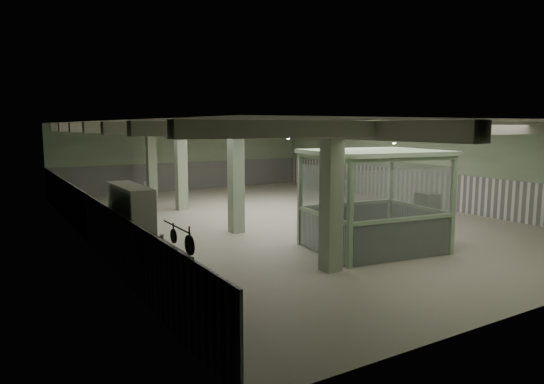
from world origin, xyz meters
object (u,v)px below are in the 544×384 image
prep_counter (139,255)px  guard_booth (374,184)px  filing_cabinet (426,217)px  walkin_cooler (133,231)px

prep_counter → guard_booth: (6.31, -1.13, 1.41)m
filing_cabinet → walkin_cooler: bearing=-175.7°
guard_booth → filing_cabinet: (2.16, -0.03, -1.14)m
filing_cabinet → prep_counter: bearing=-175.0°
walkin_cooler → filing_cabinet: bearing=-8.5°
filing_cabinet → guard_booth: bearing=-168.0°
prep_counter → guard_booth: size_ratio=1.26×
prep_counter → filing_cabinet: 8.56m
guard_booth → walkin_cooler: bearing=176.4°
prep_counter → filing_cabinet: (8.48, -1.16, 0.27)m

